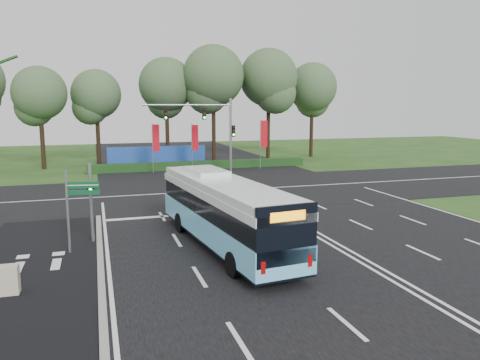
{
  "coord_description": "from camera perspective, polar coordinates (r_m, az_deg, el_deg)",
  "views": [
    {
      "loc": [
        -10.08,
        -21.33,
        6.35
      ],
      "look_at": [
        -2.84,
        2.0,
        2.45
      ],
      "focal_mm": 35.0,
      "sensor_mm": 36.0,
      "label": 1
    }
  ],
  "objects": [
    {
      "name": "ground",
      "position": [
        24.43,
        7.81,
        -6.08
      ],
      "size": [
        120.0,
        120.0,
        0.0
      ],
      "primitive_type": "plane",
      "color": "#224517",
      "rests_on": "ground"
    },
    {
      "name": "road_main",
      "position": [
        24.43,
        7.81,
        -6.03
      ],
      "size": [
        20.0,
        120.0,
        0.04
      ],
      "primitive_type": "cube",
      "color": "black",
      "rests_on": "ground"
    },
    {
      "name": "road_cross",
      "position": [
        35.39,
        -0.41,
        -1.22
      ],
      "size": [
        120.0,
        14.0,
        0.05
      ],
      "primitive_type": "cube",
      "color": "black",
      "rests_on": "ground"
    },
    {
      "name": "bike_path",
      "position": [
        19.54,
        -23.79,
        -10.6
      ],
      "size": [
        5.0,
        18.0,
        0.06
      ],
      "primitive_type": "cube",
      "color": "black",
      "rests_on": "ground"
    },
    {
      "name": "kerb_strip",
      "position": [
        19.38,
        -16.62,
        -10.26
      ],
      "size": [
        0.25,
        18.0,
        0.12
      ],
      "primitive_type": "cube",
      "color": "gray",
      "rests_on": "ground"
    },
    {
      "name": "city_bus",
      "position": [
        20.97,
        -1.92,
        -3.86
      ],
      "size": [
        3.68,
        11.67,
        3.29
      ],
      "rotation": [
        0.0,
        0.0,
        0.11
      ],
      "color": "#6ECEFF",
      "rests_on": "ground"
    },
    {
      "name": "pedestrian_signal",
      "position": [
        22.63,
        -17.7,
        -2.34
      ],
      "size": [
        0.34,
        0.43,
        3.73
      ],
      "rotation": [
        0.0,
        0.0,
        -0.3
      ],
      "color": "gray",
      "rests_on": "ground"
    },
    {
      "name": "street_sign",
      "position": [
        21.13,
        -19.47,
        -2.44
      ],
      "size": [
        1.41,
        0.33,
        3.65
      ],
      "rotation": [
        0.0,
        0.0,
        -0.18
      ],
      "color": "gray",
      "rests_on": "ground"
    },
    {
      "name": "utility_cabinet",
      "position": [
        17.88,
        -26.32,
        -10.93
      ],
      "size": [
        0.63,
        0.52,
        1.04
      ],
      "primitive_type": "cube",
      "rotation": [
        0.0,
        0.0,
        -0.01
      ],
      "color": "#C0B49A",
      "rests_on": "ground"
    },
    {
      "name": "banner_flag_left",
      "position": [
        44.58,
        -10.31,
        4.71
      ],
      "size": [
        0.67,
        0.24,
        4.71
      ],
      "rotation": [
        0.0,
        0.0,
        -0.29
      ],
      "color": "gray",
      "rests_on": "ground"
    },
    {
      "name": "banner_flag_mid",
      "position": [
        45.8,
        -5.6,
        4.83
      ],
      "size": [
        0.64,
        0.3,
        4.6
      ],
      "rotation": [
        0.0,
        0.0,
        -0.39
      ],
      "color": "gray",
      "rests_on": "ground"
    },
    {
      "name": "banner_flag_right",
      "position": [
        46.85,
        2.82,
        5.25
      ],
      "size": [
        0.73,
        0.2,
        4.99
      ],
      "rotation": [
        0.0,
        0.0,
        -0.2
      ],
      "color": "gray",
      "rests_on": "ground"
    },
    {
      "name": "traffic_light_gantry",
      "position": [
        43.11,
        -3.45,
        6.82
      ],
      "size": [
        8.41,
        0.28,
        7.0
      ],
      "color": "gray",
      "rests_on": "ground"
    },
    {
      "name": "hedge",
      "position": [
        47.3,
        -4.81,
        1.82
      ],
      "size": [
        22.0,
        1.2,
        0.8
      ],
      "primitive_type": "cube",
      "color": "#153613",
      "rests_on": "ground"
    },
    {
      "name": "blue_hoarding",
      "position": [
        48.99,
        -10.03,
        2.78
      ],
      "size": [
        10.0,
        0.3,
        2.2
      ],
      "primitive_type": "cube",
      "color": "#1C449C",
      "rests_on": "ground"
    },
    {
      "name": "eucalyptus_row",
      "position": [
        52.74,
        -8.0,
        11.6
      ],
      "size": [
        43.3,
        9.01,
        12.9
      ],
      "color": "black",
      "rests_on": "ground"
    }
  ]
}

